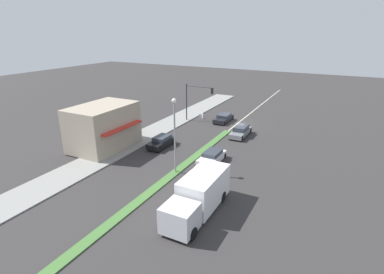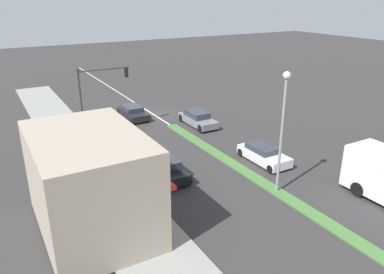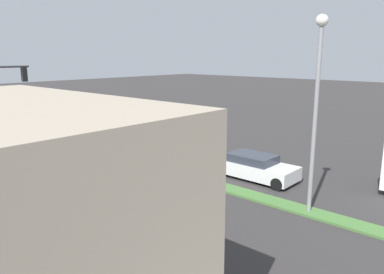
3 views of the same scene
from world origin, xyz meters
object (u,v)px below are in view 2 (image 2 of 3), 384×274
object	(u,v)px
pedestrian	(108,175)
sedan_dark	(133,112)
warning_aframe_sign	(96,120)
suv_black	(166,168)
traffic_signal_main	(96,88)
van_white	(264,154)
suv_grey	(198,119)
street_lamp	(283,118)

from	to	relation	value
pedestrian	sedan_dark	world-z (taller)	pedestrian
warning_aframe_sign	suv_black	world-z (taller)	suv_black
traffic_signal_main	sedan_dark	bearing A→B (deg)	-153.19
sedan_dark	van_white	bearing A→B (deg)	107.01
pedestrian	van_white	world-z (taller)	pedestrian
traffic_signal_main	sedan_dark	size ratio (longest dim) A/B	1.32
warning_aframe_sign	traffic_signal_main	bearing A→B (deg)	84.57
suv_grey	van_white	size ratio (longest dim) A/B	1.09
traffic_signal_main	warning_aframe_sign	world-z (taller)	traffic_signal_main
street_lamp	suv_black	size ratio (longest dim) A/B	1.85
street_lamp	traffic_signal_main	bearing A→B (deg)	-69.40
traffic_signal_main	suv_black	distance (m)	11.63
street_lamp	van_white	distance (m)	6.12
pedestrian	sedan_dark	xyz separation A→B (m)	(-6.60, -12.78, -0.40)
street_lamp	sedan_dark	xyz separation A→B (m)	(2.20, -18.28, -4.20)
traffic_signal_main	suv_black	bearing A→B (deg)	95.78
suv_black	sedan_dark	bearing A→B (deg)	-102.08
street_lamp	suv_grey	xyz separation A→B (m)	(-2.20, -13.27, -4.13)
pedestrian	van_white	distance (m)	11.12
traffic_signal_main	street_lamp	size ratio (longest dim) A/B	0.76
street_lamp	pedestrian	size ratio (longest dim) A/B	4.53
street_lamp	pedestrian	world-z (taller)	street_lamp
traffic_signal_main	suv_grey	distance (m)	9.44
suv_black	sedan_dark	world-z (taller)	suv_black
warning_aframe_sign	sedan_dark	size ratio (longest dim) A/B	0.20
traffic_signal_main	street_lamp	world-z (taller)	street_lamp
pedestrian	sedan_dark	bearing A→B (deg)	-117.31
traffic_signal_main	suv_grey	size ratio (longest dim) A/B	1.24
traffic_signal_main	sedan_dark	world-z (taller)	traffic_signal_main
warning_aframe_sign	van_white	world-z (taller)	van_white
warning_aframe_sign	van_white	bearing A→B (deg)	119.77
suv_grey	suv_black	xyz separation A→B (m)	(7.20, 8.07, -0.01)
street_lamp	sedan_dark	size ratio (longest dim) A/B	1.73
suv_black	van_white	world-z (taller)	suv_black
street_lamp	pedestrian	distance (m)	11.05
street_lamp	sedan_dark	distance (m)	18.88
suv_black	suv_grey	bearing A→B (deg)	-131.72
warning_aframe_sign	sedan_dark	world-z (taller)	sedan_dark
van_white	pedestrian	bearing A→B (deg)	-8.29
traffic_signal_main	pedestrian	size ratio (longest dim) A/B	3.44
suv_black	van_white	size ratio (longest dim) A/B	0.96
traffic_signal_main	warning_aframe_sign	bearing A→B (deg)	-95.43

